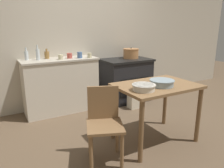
% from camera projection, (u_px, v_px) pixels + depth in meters
% --- Properties ---
extents(ground_plane, '(14.00, 14.00, 0.00)m').
position_uv_depth(ground_plane, '(128.00, 132.00, 3.18)').
color(ground_plane, brown).
extents(wall_back, '(8.00, 0.07, 2.55)m').
position_uv_depth(wall_back, '(84.00, 38.00, 4.18)').
color(wall_back, beige).
rests_on(wall_back, ground_plane).
extents(counter_cabinet, '(1.30, 0.52, 0.95)m').
position_uv_depth(counter_cabinet, '(61.00, 85.00, 3.88)').
color(counter_cabinet, beige).
rests_on(counter_cabinet, ground_plane).
extents(stove, '(0.97, 0.67, 0.86)m').
position_uv_depth(stove, '(126.00, 80.00, 4.46)').
color(stove, black).
rests_on(stove, ground_plane).
extents(work_table, '(1.03, 0.72, 0.78)m').
position_uv_depth(work_table, '(156.00, 94.00, 2.82)').
color(work_table, olive).
rests_on(work_table, ground_plane).
extents(chair, '(0.52, 0.52, 0.84)m').
position_uv_depth(chair, '(104.00, 121.00, 2.47)').
color(chair, olive).
rests_on(chair, ground_plane).
extents(flour_sack, '(0.24, 0.17, 0.31)m').
position_uv_depth(flour_sack, '(135.00, 100.00, 4.09)').
color(flour_sack, beige).
rests_on(flour_sack, ground_plane).
extents(stock_pot, '(0.32, 0.32, 0.22)m').
position_uv_depth(stock_pot, '(131.00, 53.00, 4.41)').
color(stock_pot, '#B77A47').
rests_on(stock_pot, stove).
extents(mixing_bowl_large, '(0.31, 0.31, 0.08)m').
position_uv_depth(mixing_bowl_large, '(162.00, 83.00, 2.71)').
color(mixing_bowl_large, '#93A8B2').
rests_on(mixing_bowl_large, work_table).
extents(mixing_bowl_small, '(0.28, 0.28, 0.07)m').
position_uv_depth(mixing_bowl_small, '(144.00, 87.00, 2.53)').
color(mixing_bowl_small, silver).
rests_on(mixing_bowl_small, work_table).
extents(bottle_far_left, '(0.06, 0.06, 0.21)m').
position_uv_depth(bottle_far_left, '(26.00, 55.00, 3.60)').
color(bottle_far_left, silver).
rests_on(bottle_far_left, counter_cabinet).
extents(bottle_left, '(0.06, 0.06, 0.25)m').
position_uv_depth(bottle_left, '(38.00, 54.00, 3.60)').
color(bottle_left, silver).
rests_on(bottle_left, counter_cabinet).
extents(bottle_mid_left, '(0.08, 0.08, 0.17)m').
position_uv_depth(bottle_mid_left, '(47.00, 55.00, 3.75)').
color(bottle_mid_left, olive).
rests_on(bottle_mid_left, counter_cabinet).
extents(cup_center_left, '(0.08, 0.08, 0.08)m').
position_uv_depth(cup_center_left, '(89.00, 55.00, 3.86)').
color(cup_center_left, beige).
rests_on(cup_center_left, counter_cabinet).
extents(cup_center, '(0.09, 0.09, 0.10)m').
position_uv_depth(cup_center, '(80.00, 55.00, 3.83)').
color(cup_center, '#4C6B99').
rests_on(cup_center, counter_cabinet).
extents(cup_center_right, '(0.08, 0.08, 0.08)m').
position_uv_depth(cup_center_right, '(61.00, 57.00, 3.68)').
color(cup_center_right, beige).
rests_on(cup_center_right, counter_cabinet).
extents(cup_mid_right, '(0.09, 0.09, 0.09)m').
position_uv_depth(cup_mid_right, '(70.00, 56.00, 3.80)').
color(cup_mid_right, '#B74C42').
rests_on(cup_mid_right, counter_cabinet).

